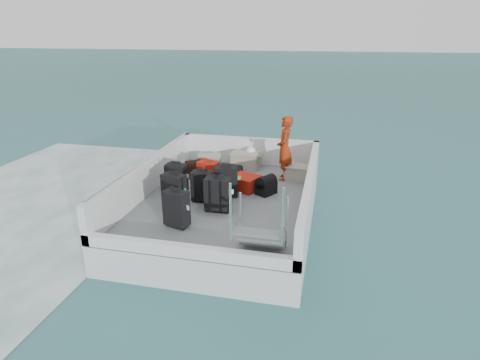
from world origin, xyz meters
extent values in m
plane|color=#175350|center=(0.00, 0.00, 0.00)|extent=(160.00, 160.00, 0.00)
plane|color=white|center=(-4.80, 0.00, 0.00)|extent=(10.00, 10.00, 0.00)
cube|color=silver|center=(0.00, 0.00, 0.30)|extent=(3.60, 5.00, 0.60)
cube|color=slate|center=(0.00, 0.00, 0.61)|extent=(3.30, 4.70, 0.02)
cube|color=silver|center=(-1.73, 0.00, 0.97)|extent=(0.14, 5.00, 0.70)
cube|color=silver|center=(1.73, 0.00, 0.97)|extent=(0.14, 5.00, 0.70)
cube|color=silver|center=(0.00, 2.43, 0.97)|extent=(3.60, 0.14, 0.70)
cube|color=silver|center=(0.00, -2.43, 0.72)|extent=(3.60, 0.14, 0.20)
cylinder|color=silver|center=(-1.73, 0.00, 1.37)|extent=(0.04, 4.80, 0.04)
cube|color=black|center=(-0.87, -0.71, 0.97)|extent=(0.52, 0.40, 0.69)
cube|color=black|center=(-1.13, 0.07, 0.94)|extent=(0.45, 0.28, 0.64)
cube|color=black|center=(-0.53, -1.47, 0.95)|extent=(0.49, 0.37, 0.67)
cube|color=black|center=(-0.43, -0.28, 0.94)|extent=(0.43, 0.26, 0.64)
cube|color=#B81D0E|center=(-0.52, 0.43, 0.93)|extent=(0.50, 0.38, 0.62)
cube|color=black|center=(0.01, -0.66, 0.96)|extent=(0.50, 0.30, 0.68)
cube|color=black|center=(-0.02, 0.08, 0.95)|extent=(0.53, 0.39, 0.66)
cube|color=#B81D0E|center=(0.19, 0.60, 0.78)|extent=(0.93, 0.78, 0.31)
cube|color=gray|center=(-0.90, 1.75, 0.78)|extent=(0.61, 0.47, 0.33)
cube|color=gray|center=(-0.02, 1.97, 0.81)|extent=(0.65, 0.46, 0.39)
cube|color=gray|center=(0.09, 2.16, 0.77)|extent=(0.56, 0.43, 0.31)
cube|color=gray|center=(1.36, 1.41, 0.78)|extent=(0.59, 0.44, 0.33)
ellipsoid|color=yellow|center=(1.45, 1.99, 0.73)|extent=(0.28, 0.26, 0.22)
ellipsoid|color=white|center=(0.09, 2.16, 1.02)|extent=(0.24, 0.24, 0.18)
imported|color=red|center=(1.05, 1.42, 1.38)|extent=(0.40, 0.58, 1.51)
camera|label=1|loc=(2.03, -7.57, 3.94)|focal=30.00mm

